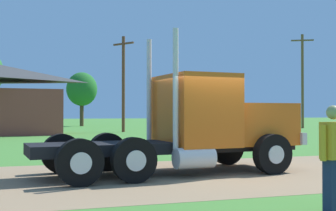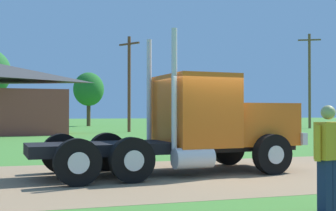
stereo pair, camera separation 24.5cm
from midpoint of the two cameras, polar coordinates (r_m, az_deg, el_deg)
The scene contains 7 objects.
ground_plane at distance 12.07m, azimuth 6.17°, elevation -8.56°, with size 200.00×200.00×0.00m, color #488533.
dirt_track at distance 12.07m, azimuth 6.17°, elevation -8.54°, with size 120.00×6.62×0.01m, color #9A7C59.
truck_foreground_white at distance 12.38m, azimuth 4.63°, elevation -2.53°, with size 7.38×3.18×3.68m.
visitor_standing_near at distance 7.87m, azimuth 20.35°, elevation -5.83°, with size 0.58×0.34×1.74m.
utility_pole_near at distance 37.15m, azimuth -4.72°, elevation 3.08°, with size 1.34×1.91×7.79m.
utility_pole_far at distance 47.30m, azimuth 17.51°, elevation 3.27°, with size 2.02×1.13×9.40m.
tree_right at distance 52.81m, azimuth -9.82°, elevation 2.00°, with size 3.50×3.50×6.16m.
Camera 2 is at (-4.53, -11.06, 1.63)m, focal length 48.49 mm.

